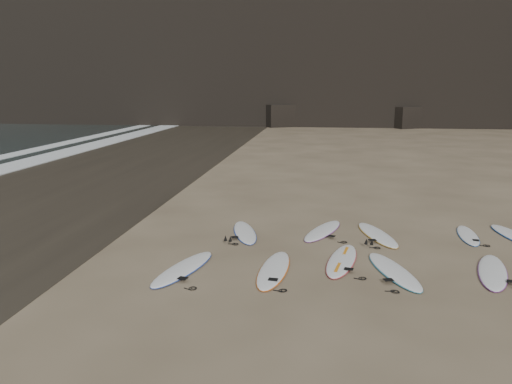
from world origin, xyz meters
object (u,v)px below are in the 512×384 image
Objects in this scene: surfboard_3 at (394,271)px; surfboard_8 at (468,235)px; surfboard_4 at (493,271)px; surfboard_2 at (342,260)px; surfboard_0 at (183,268)px; surfboard_6 at (323,230)px; surfboard_1 at (274,269)px; surfboard_7 at (377,234)px; surfboard_5 at (245,232)px.

surfboard_3 reaches higher than surfboard_8.
surfboard_4 is (2.44, 0.27, -0.00)m from surfboard_3.
surfboard_2 is 3.72m from surfboard_4.
surfboard_2 is at bearing 137.05° from surfboard_3.
surfboard_0 and surfboard_3 have the same top height.
surfboard_4 reaches higher than surfboard_6.
surfboard_2 is 1.00× the size of surfboard_3.
surfboard_1 is (2.28, 0.23, 0.00)m from surfboard_0.
surfboard_8 is at bearing 100.52° from surfboard_4.
surfboard_7 reaches higher than surfboard_6.
surfboard_4 is at bearing 20.95° from surfboard_0.
surfboard_0 reaches higher than surfboard_5.
surfboard_7 is at bearing -12.18° from surfboard_5.
surfboard_5 is 6.95m from surfboard_8.
surfboard_0 is 1.03× the size of surfboard_4.
surfboard_1 is at bearing -87.96° from surfboard_6.
surfboard_6 is at bearing 156.32° from surfboard_7.
surfboard_0 is 1.00× the size of surfboard_1.
surfboard_5 is at bearing -169.76° from surfboard_8.
surfboard_8 is (7.98, 3.98, -0.01)m from surfboard_0.
surfboard_8 is at bearing 46.42° from surfboard_2.
surfboard_0 is 3.54m from surfboard_5.
surfboard_0 is at bearing 168.83° from surfboard_3.
surfboard_8 is (2.79, 0.33, -0.01)m from surfboard_7.
surfboard_1 is 6.81m from surfboard_8.
surfboard_0 is 7.75m from surfboard_4.
surfboard_3 is at bearing -15.13° from surfboard_2.
surfboard_0 is 1.01× the size of surfboard_2.
surfboard_1 reaches higher than surfboard_4.
surfboard_3 is at bearing 10.08° from surfboard_1.
surfboard_0 is 5.30m from surfboard_3.
surfboard_2 is 1.03× the size of surfboard_6.
surfboard_3 is 1.24× the size of surfboard_8.
surfboard_3 and surfboard_7 have the same top height.
surfboard_0 is 1.01× the size of surfboard_7.
surfboard_2 is 1.01× the size of surfboard_4.
surfboard_5 reaches higher than surfboard_8.
surfboard_5 is 2.50m from surfboard_6.
surfboard_3 is 1.07× the size of surfboard_5.
surfboard_1 is at bearing -146.78° from surfboard_7.
surfboard_7 is (-0.09, 3.12, -0.00)m from surfboard_3.
surfboard_1 reaches higher than surfboard_8.
surfboard_0 is at bearing -161.31° from surfboard_7.
surfboard_4 reaches higher than surfboard_5.
surfboard_0 is 6.34m from surfboard_7.
surfboard_7 is (-2.53, 2.84, 0.00)m from surfboard_4.
surfboard_2 reaches higher than surfboard_4.
surfboard_3 is 3.12m from surfboard_7.
surfboard_6 is 4.47m from surfboard_8.
surfboard_0 is at bearing -148.23° from surfboard_8.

